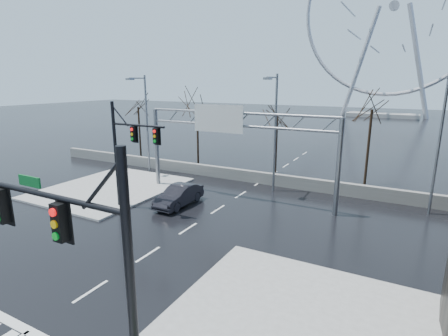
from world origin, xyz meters
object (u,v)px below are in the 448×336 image
Objects in this scene: signal_mast_far at (126,146)px; ferris_wheel at (393,14)px; sign_gantry at (231,136)px; signal_mast_near at (89,260)px; car at (179,196)px.

ferris_wheel is (10.87, 86.04, 21.30)m from signal_mast_far.
sign_gantry is (5.49, 6.00, 0.35)m from signal_mast_far.
signal_mast_near reaches higher than sign_gantry.
sign_gantry is at bearing -93.84° from ferris_wheel.
signal_mast_far is 1.67× the size of car.
car is (-2.74, -3.56, -4.39)m from sign_gantry.
ferris_wheel is (5.38, 80.04, 20.95)m from sign_gantry.
signal_mast_far is (-11.01, 13.00, -0.04)m from signal_mast_near.
sign_gantry is at bearing 52.35° from car.
signal_mast_near is 101.29m from ferris_wheel.
sign_gantry is 6.28m from car.
signal_mast_near is at bearing -89.92° from ferris_wheel.
car is at bearing -95.54° from ferris_wheel.
sign_gantry is 82.91m from ferris_wheel.
signal_mast_far is 0.16× the size of ferris_wheel.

